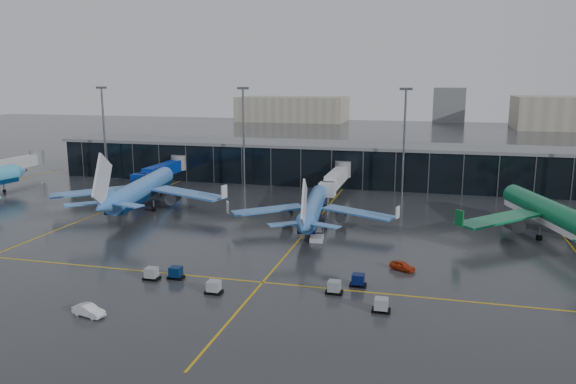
% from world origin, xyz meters
% --- Properties ---
extents(ground, '(600.00, 600.00, 0.00)m').
position_xyz_m(ground, '(0.00, 0.00, 0.00)').
color(ground, '#282B2D').
rests_on(ground, ground).
extents(terminal_pier, '(142.00, 17.00, 10.70)m').
position_xyz_m(terminal_pier, '(0.00, 62.00, 5.42)').
color(terminal_pier, black).
rests_on(terminal_pier, ground).
extents(jet_bridges, '(94.00, 27.50, 7.20)m').
position_xyz_m(jet_bridges, '(-35.00, 42.99, 4.55)').
color(jet_bridges, '#595B60').
rests_on(jet_bridges, ground).
extents(flood_masts, '(203.00, 0.50, 25.50)m').
position_xyz_m(flood_masts, '(5.00, 50.00, 13.81)').
color(flood_masts, '#595B60').
rests_on(flood_masts, ground).
extents(distant_hangars, '(260.00, 71.00, 22.00)m').
position_xyz_m(distant_hangars, '(49.94, 270.08, 8.79)').
color(distant_hangars, '#B2AD99').
rests_on(distant_hangars, ground).
extents(taxi_lines, '(220.00, 120.00, 0.02)m').
position_xyz_m(taxi_lines, '(10.00, 10.61, 0.01)').
color(taxi_lines, gold).
rests_on(taxi_lines, ground).
extents(airliner_arkefly, '(47.01, 51.47, 13.89)m').
position_xyz_m(airliner_arkefly, '(-28.25, 21.39, 6.94)').
color(airliner_arkefly, '#407ED3').
rests_on(airliner_arkefly, ground).
extents(airliner_klm_near, '(36.52, 40.44, 11.32)m').
position_xyz_m(airliner_klm_near, '(10.32, 16.60, 5.66)').
color(airliner_klm_near, '#3A75BE').
rests_on(airliner_klm_near, ground).
extents(airliner_aer_lingus, '(49.60, 53.20, 13.51)m').
position_xyz_m(airliner_aer_lingus, '(52.57, 19.60, 6.76)').
color(airliner_aer_lingus, '#0D6E3F').
rests_on(airliner_aer_lingus, ground).
extents(baggage_carts, '(34.21, 9.26, 1.70)m').
position_xyz_m(baggage_carts, '(11.23, -17.57, 0.76)').
color(baggage_carts, black).
rests_on(baggage_carts, ground).
extents(mobile_airstair, '(2.57, 3.44, 3.45)m').
position_xyz_m(mobile_airstair, '(13.07, 6.76, 0.77)').
color(mobile_airstair, silver).
rests_on(mobile_airstair, ground).
extents(service_van_red, '(4.11, 3.29, 1.31)m').
position_xyz_m(service_van_red, '(28.30, -4.99, 0.66)').
color(service_van_red, '#B8300E').
rests_on(service_van_red, ground).
extents(service_van_white, '(4.44, 2.41, 1.39)m').
position_xyz_m(service_van_white, '(-6.51, -30.83, 0.69)').
color(service_van_white, white).
rests_on(service_van_white, ground).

